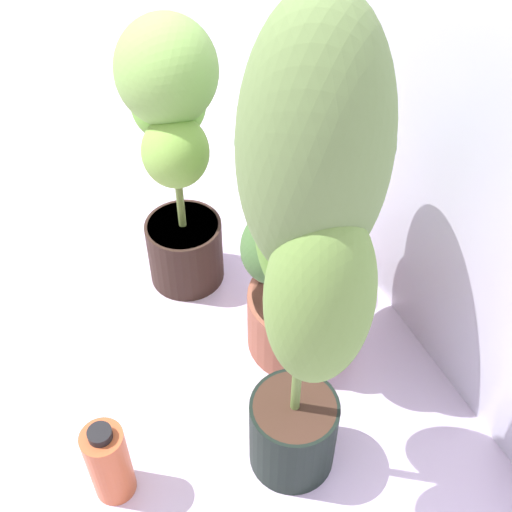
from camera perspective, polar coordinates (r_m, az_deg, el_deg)
ground_plane at (r=1.72m, az=-14.65°, el=-11.57°), size 8.00×8.00×0.00m
potted_plant_back_right at (r=1.06m, az=4.41°, el=0.08°), size 0.34×0.31×1.08m
potted_plant_back_center at (r=1.45m, az=4.38°, el=3.80°), size 0.45×0.45×0.76m
potted_plant_back_left at (r=1.64m, az=-6.98°, el=9.61°), size 0.36×0.30×0.77m
nutrient_bottle at (r=1.49m, az=-12.37°, el=-16.70°), size 0.09×0.09×0.23m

